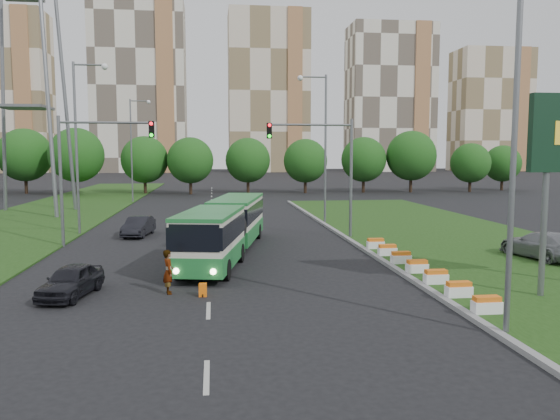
{
  "coord_description": "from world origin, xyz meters",
  "views": [
    {
      "loc": [
        -2.77,
        -25.63,
        5.71
      ],
      "look_at": [
        0.9,
        4.24,
        2.6
      ],
      "focal_mm": 35.0,
      "sensor_mm": 36.0,
      "label": 1
    }
  ],
  "objects": [
    {
      "name": "apartment_tower_cwest",
      "position": [
        -25.0,
        150.0,
        26.0
      ],
      "size": [
        28.0,
        15.0,
        52.0
      ],
      "primitive_type": "cube",
      "color": "silver",
      "rests_on": "ground"
    },
    {
      "name": "pedestrian",
      "position": [
        -4.63,
        -3.35,
        0.91
      ],
      "size": [
        0.56,
        0.74,
        1.82
      ],
      "primitive_type": "imported",
      "rotation": [
        0.0,
        0.0,
        1.77
      ],
      "color": "gray",
      "rests_on": "ground"
    },
    {
      "name": "apartment_tower_ceast",
      "position": [
        15.0,
        150.0,
        25.0
      ],
      "size": [
        25.0,
        15.0,
        50.0
      ],
      "primitive_type": "cube",
      "color": "beige",
      "rests_on": "ground"
    },
    {
      "name": "apartment_tower_east",
      "position": [
        55.0,
        150.0,
        23.5
      ],
      "size": [
        27.0,
        15.0,
        47.0
      ],
      "primitive_type": "cube",
      "color": "silver",
      "rests_on": "ground"
    },
    {
      "name": "shopping_trolley",
      "position": [
        -3.23,
        -3.98,
        0.27
      ],
      "size": [
        0.31,
        0.33,
        0.54
      ],
      "rotation": [
        0.0,
        0.0,
        -0.03
      ],
      "color": "orange",
      "rests_on": "ground"
    },
    {
      "name": "tree_line",
      "position": [
        10.0,
        55.0,
        4.5
      ],
      "size": [
        120.0,
        8.0,
        9.0
      ],
      "primitive_type": null,
      "color": "#184512",
      "rests_on": "ground"
    },
    {
      "name": "street_lamps",
      "position": [
        -3.0,
        10.0,
        6.0
      ],
      "size": [
        36.0,
        60.0,
        12.0
      ],
      "primitive_type": null,
      "color": "slate",
      "rests_on": "ground"
    },
    {
      "name": "midrise_east",
      "position": [
        90.0,
        150.0,
        20.0
      ],
      "size": [
        24.0,
        14.0,
        40.0
      ],
      "primitive_type": "cube",
      "color": "beige",
      "rests_on": "ground"
    },
    {
      "name": "traffic_mast_median",
      "position": [
        4.78,
        10.0,
        5.35
      ],
      "size": [
        5.76,
        0.32,
        8.0
      ],
      "color": "slate",
      "rests_on": "ground"
    },
    {
      "name": "car_left_far",
      "position": [
        -7.97,
        12.93,
        0.67
      ],
      "size": [
        2.0,
        4.26,
        1.35
      ],
      "primitive_type": "imported",
      "rotation": [
        0.0,
        0.0,
        -0.14
      ],
      "color": "black",
      "rests_on": "ground"
    },
    {
      "name": "flower_planters",
      "position": [
        6.7,
        -1.4,
        0.45
      ],
      "size": [
        1.1,
        13.7,
        0.6
      ],
      "primitive_type": null,
      "color": "white",
      "rests_on": "grass_median"
    },
    {
      "name": "traffic_mast_left",
      "position": [
        -10.38,
        9.0,
        5.35
      ],
      "size": [
        5.76,
        0.32,
        8.0
      ],
      "color": "slate",
      "rests_on": "ground"
    },
    {
      "name": "apartment_tower_west",
      "position": [
        -65.0,
        150.0,
        24.0
      ],
      "size": [
        26.0,
        15.0,
        48.0
      ],
      "primitive_type": "cube",
      "color": "beige",
      "rests_on": "ground"
    },
    {
      "name": "car_left_near",
      "position": [
        -8.48,
        -3.35,
        0.64
      ],
      "size": [
        2.26,
        4.01,
        1.29
      ],
      "primitive_type": "imported",
      "rotation": [
        0.0,
        0.0,
        -0.21
      ],
      "color": "black",
      "rests_on": "ground"
    },
    {
      "name": "articulated_bus",
      "position": [
        -2.18,
        5.16,
        1.58
      ],
      "size": [
        2.44,
        15.66,
        2.58
      ],
      "rotation": [
        0.0,
        0.0,
        -0.2
      ],
      "color": "beige",
      "rests_on": "ground"
    },
    {
      "name": "grass_median",
      "position": [
        13.0,
        8.0,
        0.07
      ],
      "size": [
        14.0,
        60.0,
        0.15
      ],
      "primitive_type": "cube",
      "color": "#1C3F12",
      "rests_on": "ground"
    },
    {
      "name": "lane_markings",
      "position": [
        -3.0,
        20.0,
        0.0
      ],
      "size": [
        0.2,
        100.0,
        0.01
      ],
      "primitive_type": null,
      "color": "#ACACA5",
      "rests_on": "ground"
    },
    {
      "name": "left_verge",
      "position": [
        -18.0,
        25.0,
        0.05
      ],
      "size": [
        12.0,
        110.0,
        0.1
      ],
      "primitive_type": "cube",
      "color": "#1C3F12",
      "rests_on": "ground"
    },
    {
      "name": "median_kerb",
      "position": [
        6.05,
        8.0,
        0.09
      ],
      "size": [
        0.3,
        60.0,
        0.18
      ],
      "primitive_type": "cube",
      "color": "gray",
      "rests_on": "ground"
    },
    {
      "name": "ground",
      "position": [
        0.0,
        0.0,
        0.0
      ],
      "size": [
        360.0,
        360.0,
        0.0
      ],
      "primitive_type": "plane",
      "color": "black",
      "rests_on": "ground"
    },
    {
      "name": "car_median",
      "position": [
        14.61,
        1.18,
        0.87
      ],
      "size": [
        2.89,
        5.27,
        1.45
      ],
      "primitive_type": "imported",
      "rotation": [
        0.0,
        0.0,
        3.32
      ],
      "color": "gray",
      "rests_on": "grass_median"
    }
  ]
}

